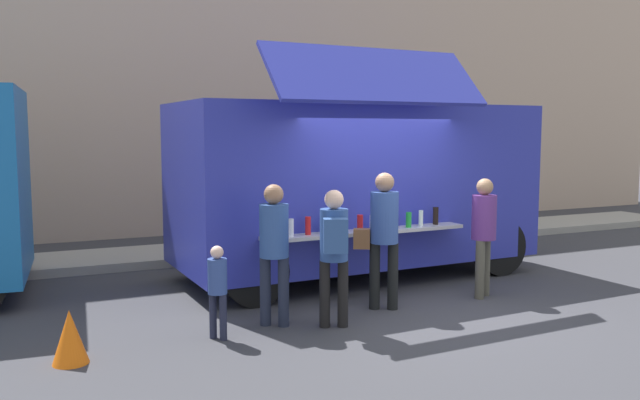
% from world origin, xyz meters
% --- Properties ---
extents(ground_plane, '(60.00, 60.00, 0.00)m').
position_xyz_m(ground_plane, '(0.00, 0.00, 0.00)').
color(ground_plane, '#38383D').
extents(curb_strip, '(28.00, 1.60, 0.15)m').
position_xyz_m(curb_strip, '(-3.76, 4.68, 0.07)').
color(curb_strip, '#9E998E').
rests_on(curb_strip, ground).
extents(building_behind, '(32.00, 2.40, 8.52)m').
position_xyz_m(building_behind, '(-2.76, 8.58, 4.26)').
color(building_behind, '#C7A88F').
rests_on(building_behind, ground).
extents(food_truck_main, '(5.70, 3.28, 3.47)m').
position_xyz_m(food_truck_main, '(0.25, 2.06, 1.50)').
color(food_truck_main, '#2A31A2').
rests_on(food_truck_main, ground).
extents(traffic_cone_orange, '(0.36, 0.36, 0.55)m').
position_xyz_m(traffic_cone_orange, '(-4.22, -0.29, 0.28)').
color(traffic_cone_orange, orange).
rests_on(traffic_cone_orange, ground).
extents(trash_bin, '(0.60, 0.60, 0.97)m').
position_xyz_m(trash_bin, '(4.59, 4.38, 0.49)').
color(trash_bin, '#2C5E3A').
rests_on(trash_bin, ground).
extents(customer_front_ordering, '(0.56, 0.44, 1.79)m').
position_xyz_m(customer_front_ordering, '(-0.36, 0.14, 1.06)').
color(customer_front_ordering, black).
rests_on(customer_front_ordering, ground).
extents(customer_mid_with_backpack, '(0.42, 0.54, 1.64)m').
position_xyz_m(customer_mid_with_backpack, '(-1.30, -0.33, 1.01)').
color(customer_mid_with_backpack, black).
rests_on(customer_mid_with_backpack, ground).
extents(customer_rear_waiting, '(0.35, 0.35, 1.70)m').
position_xyz_m(customer_rear_waiting, '(-1.91, 0.05, 1.02)').
color(customer_rear_waiting, '#1F2538').
rests_on(customer_rear_waiting, ground).
extents(customer_extra_browsing, '(0.34, 0.34, 1.67)m').
position_xyz_m(customer_extra_browsing, '(1.23, 0.10, 1.00)').
color(customer_extra_browsing, '#4E4B3E').
rests_on(customer_extra_browsing, ground).
extents(child_near_queue, '(0.22, 0.22, 1.06)m').
position_xyz_m(child_near_queue, '(-2.66, -0.16, 0.63)').
color(child_near_queue, '#1F2237').
rests_on(child_near_queue, ground).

